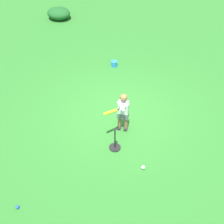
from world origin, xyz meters
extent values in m
plane|color=#2D7528|center=(0.00, 0.00, 0.00)|extent=(40.00, 40.00, 0.00)
cube|color=#232328|center=(-0.46, -0.38, 0.03)|extent=(0.16, 0.12, 0.05)
cylinder|color=#996B4C|center=(-0.44, -0.37, 0.21)|extent=(0.09, 0.09, 0.34)
cube|color=#232328|center=(-0.49, -0.21, 0.03)|extent=(0.16, 0.12, 0.05)
cylinder|color=#996B4C|center=(-0.47, -0.20, 0.21)|extent=(0.09, 0.09, 0.34)
cube|color=slate|center=(-0.46, -0.29, 0.46)|extent=(0.20, 0.29, 0.16)
cube|color=white|center=(-0.46, -0.29, 0.71)|extent=(0.20, 0.27, 0.34)
sphere|color=#996B4C|center=(-0.46, -0.29, 1.00)|extent=(0.17, 0.17, 0.17)
ellipsoid|color=olive|center=(-0.45, -0.29, 1.02)|extent=(0.20, 0.20, 0.11)
sphere|color=yellow|center=(-0.59, -0.32, 0.80)|extent=(0.04, 0.04, 0.04)
cylinder|color=black|center=(-0.67, -0.27, 0.81)|extent=(0.14, 0.09, 0.05)
cylinder|color=yellow|center=(-0.88, -0.15, 0.85)|extent=(0.33, 0.23, 0.11)
sphere|color=yellow|center=(-1.02, -0.07, 0.87)|extent=(0.07, 0.07, 0.07)
cylinder|color=white|center=(-0.55, -0.34, 0.81)|extent=(0.29, 0.22, 0.14)
cylinder|color=white|center=(-0.56, -0.27, 0.81)|extent=(0.23, 0.29, 0.14)
sphere|color=blue|center=(-3.43, 0.72, 0.04)|extent=(0.08, 0.08, 0.08)
sphere|color=white|center=(-1.46, -1.22, 0.05)|extent=(0.09, 0.09, 0.09)
cylinder|color=black|center=(-1.15, -0.38, 0.01)|extent=(0.28, 0.28, 0.03)
cylinder|color=black|center=(-1.15, -0.38, 0.31)|extent=(0.03, 0.03, 0.55)
cone|color=black|center=(-1.15, -0.38, 0.60)|extent=(0.07, 0.07, 0.04)
cylinder|color=#2884DB|center=(2.16, 1.14, 0.09)|extent=(0.20, 0.20, 0.18)
torus|color=#2884DB|center=(2.16, 1.14, 0.18)|extent=(0.22, 0.22, 0.02)
ellipsoid|color=#1E5B23|center=(4.63, 4.84, 0.24)|extent=(0.88, 1.00, 0.48)
camera|label=1|loc=(-5.56, -2.34, 5.33)|focal=47.59mm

